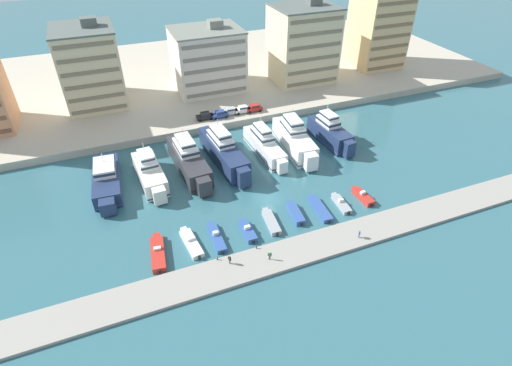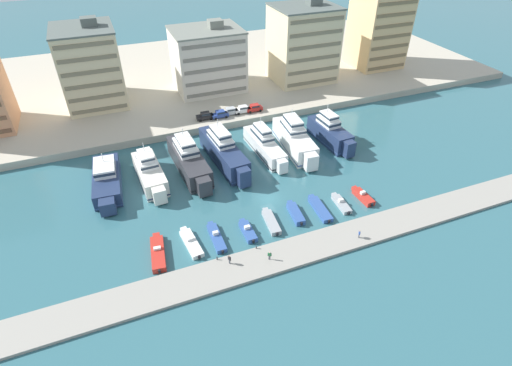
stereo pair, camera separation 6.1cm
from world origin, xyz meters
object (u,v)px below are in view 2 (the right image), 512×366
(yacht_white_center_right, at_px, (295,139))
(car_red_center, at_px, (254,108))
(yacht_charcoal_mid_left, at_px, (189,160))
(motorboat_red_far_right, at_px, (363,196))
(motorboat_blue_mid_left, at_px, (216,237))
(motorboat_blue_center_left, at_px, (248,231))
(car_blue_left, at_px, (220,114))
(car_black_far_left, at_px, (205,116))
(car_silver_mid_left, at_px, (230,111))
(yacht_navy_far_left, at_px, (107,179))
(motorboat_blue_mid_right, at_px, (320,209))
(motorboat_grey_right, at_px, (341,204))
(motorboat_red_far_left, at_px, (158,253))
(yacht_ivory_left, at_px, (150,172))
(pedestrian_mid_deck, at_px, (270,255))
(pedestrian_near_edge, at_px, (229,259))
(motorboat_blue_center_right, at_px, (295,213))
(yacht_white_center, at_px, (264,145))
(motorboat_white_left, at_px, (191,243))
(yacht_navy_center_left, at_px, (224,151))
(car_white_center_left, at_px, (243,109))
(yacht_navy_mid_right, at_px, (330,132))
(pedestrian_far_side, at_px, (359,233))

(yacht_white_center_right, bearing_deg, car_red_center, 98.91)
(yacht_charcoal_mid_left, relative_size, motorboat_red_far_right, 3.38)
(yacht_white_center_right, bearing_deg, motorboat_blue_mid_left, -139.34)
(motorboat_blue_center_left, bearing_deg, car_blue_left, 79.14)
(car_black_far_left, bearing_deg, car_silver_mid_left, 1.24)
(yacht_navy_far_left, height_order, motorboat_blue_mid_right, yacht_navy_far_left)
(car_silver_mid_left, bearing_deg, motorboat_grey_right, -77.95)
(motorboat_red_far_left, bearing_deg, motorboat_blue_center_left, -1.86)
(yacht_ivory_left, distance_m, motorboat_blue_center_left, 24.43)
(motorboat_red_far_right, distance_m, pedestrian_mid_deck, 23.87)
(motorboat_grey_right, bearing_deg, yacht_ivory_left, 146.91)
(pedestrian_near_edge, height_order, pedestrian_mid_deck, pedestrian_near_edge)
(car_blue_left, relative_size, pedestrian_near_edge, 2.47)
(motorboat_blue_center_right, height_order, motorboat_red_far_right, motorboat_red_far_right)
(yacht_white_center, bearing_deg, car_black_far_left, 116.77)
(motorboat_red_far_left, distance_m, motorboat_blue_mid_right, 29.16)
(motorboat_white_left, distance_m, car_blue_left, 41.67)
(yacht_navy_center_left, xyz_separation_m, yacht_white_center, (9.28, 0.15, -0.51))
(motorboat_grey_right, relative_size, pedestrian_mid_deck, 3.85)
(motorboat_red_far_left, xyz_separation_m, car_white_center_left, (28.47, 38.82, 2.22))
(yacht_white_center, height_order, yacht_navy_mid_right, yacht_navy_mid_right)
(yacht_white_center_right, height_order, car_white_center_left, yacht_white_center_right)
(car_blue_left, bearing_deg, yacht_navy_mid_right, -40.52)
(car_white_center_left, bearing_deg, car_silver_mid_left, 177.30)
(car_silver_mid_left, distance_m, car_white_center_left, 3.27)
(motorboat_blue_center_right, height_order, pedestrian_mid_deck, pedestrian_mid_deck)
(yacht_navy_far_left, distance_m, motorboat_blue_mid_left, 26.44)
(yacht_white_center_right, relative_size, car_silver_mid_left, 4.68)
(motorboat_red_far_left, height_order, car_silver_mid_left, car_silver_mid_left)
(motorboat_blue_center_left, distance_m, car_silver_mid_left, 40.83)
(motorboat_grey_right, bearing_deg, motorboat_red_far_left, -179.84)
(pedestrian_near_edge, bearing_deg, motorboat_red_far_right, 13.07)
(yacht_white_center, xyz_separation_m, car_silver_mid_left, (-2.11, 17.09, 0.56))
(yacht_navy_far_left, distance_m, motorboat_blue_center_right, 36.72)
(car_black_far_left, relative_size, car_silver_mid_left, 1.01)
(motorboat_blue_center_left, bearing_deg, pedestrian_mid_deck, -82.89)
(car_silver_mid_left, bearing_deg, car_black_far_left, -178.76)
(yacht_white_center, bearing_deg, motorboat_red_far_right, -62.96)
(yacht_navy_mid_right, distance_m, pedestrian_far_side, 31.71)
(car_black_far_left, height_order, car_red_center, same)
(yacht_ivory_left, relative_size, pedestrian_near_edge, 9.68)
(motorboat_white_left, bearing_deg, motorboat_blue_center_left, -5.10)
(motorboat_blue_mid_left, bearing_deg, car_white_center_left, 64.09)
(pedestrian_far_side, bearing_deg, pedestrian_mid_deck, 176.42)
(car_black_far_left, height_order, pedestrian_far_side, car_black_far_left)
(motorboat_blue_mid_right, bearing_deg, car_black_far_left, 105.07)
(motorboat_red_far_right, bearing_deg, yacht_white_center_right, 101.17)
(motorboat_blue_mid_left, height_order, car_red_center, car_red_center)
(motorboat_blue_mid_right, xyz_separation_m, pedestrian_near_edge, (-19.31, -6.53, 1.12))
(yacht_navy_mid_right, distance_m, motorboat_blue_center_left, 35.22)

